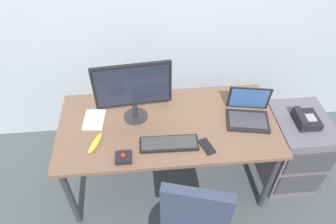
# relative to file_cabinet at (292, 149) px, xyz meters

# --- Properties ---
(ground_plane) EXTENTS (8.00, 8.00, 0.00)m
(ground_plane) POSITION_rel_file_cabinet_xyz_m (-1.05, 0.04, -0.34)
(ground_plane) COLOR #444A4C
(desk) EXTENTS (1.63, 0.79, 0.72)m
(desk) POSITION_rel_file_cabinet_xyz_m (-1.05, 0.04, 0.31)
(desk) COLOR brown
(desk) RESTS_ON ground
(file_cabinet) EXTENTS (0.42, 0.53, 0.68)m
(file_cabinet) POSITION_rel_file_cabinet_xyz_m (0.00, 0.00, 0.00)
(file_cabinet) COLOR #58535F
(file_cabinet) RESTS_ON ground
(desk_phone) EXTENTS (0.17, 0.20, 0.09)m
(desk_phone) POSITION_rel_file_cabinet_xyz_m (-0.01, -0.02, 0.38)
(desk_phone) COLOR black
(desk_phone) RESTS_ON file_cabinet
(monitor_main) EXTENTS (0.55, 0.18, 0.48)m
(monitor_main) POSITION_rel_file_cabinet_xyz_m (-1.29, 0.13, 0.66)
(monitor_main) COLOR #262628
(monitor_main) RESTS_ON desk
(keyboard) EXTENTS (0.41, 0.15, 0.03)m
(keyboard) POSITION_rel_file_cabinet_xyz_m (-1.06, -0.17, 0.39)
(keyboard) COLOR black
(keyboard) RESTS_ON desk
(laptop) EXTENTS (0.35, 0.31, 0.24)m
(laptop) POSITION_rel_file_cabinet_xyz_m (-0.45, 0.04, 0.43)
(laptop) COLOR black
(laptop) RESTS_ON desk
(trackball_mouse) EXTENTS (0.11, 0.09, 0.07)m
(trackball_mouse) POSITION_rel_file_cabinet_xyz_m (-1.38, -0.27, 0.40)
(trackball_mouse) COLOR black
(trackball_mouse) RESTS_ON desk
(coffee_mug) EXTENTS (0.10, 0.09, 0.09)m
(coffee_mug) POSITION_rel_file_cabinet_xyz_m (-1.06, 0.33, 0.42)
(coffee_mug) COLOR black
(coffee_mug) RESTS_ON desk
(paper_notepad) EXTENTS (0.16, 0.22, 0.01)m
(paper_notepad) POSITION_rel_file_cabinet_xyz_m (-1.60, 0.12, 0.38)
(paper_notepad) COLOR white
(paper_notepad) RESTS_ON desk
(cell_phone) EXTENTS (0.11, 0.16, 0.01)m
(cell_phone) POSITION_rel_file_cabinet_xyz_m (-0.80, -0.21, 0.38)
(cell_phone) COLOR black
(cell_phone) RESTS_ON desk
(banana) EXTENTS (0.11, 0.19, 0.04)m
(banana) POSITION_rel_file_cabinet_xyz_m (-1.57, -0.12, 0.40)
(banana) COLOR yellow
(banana) RESTS_ON desk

